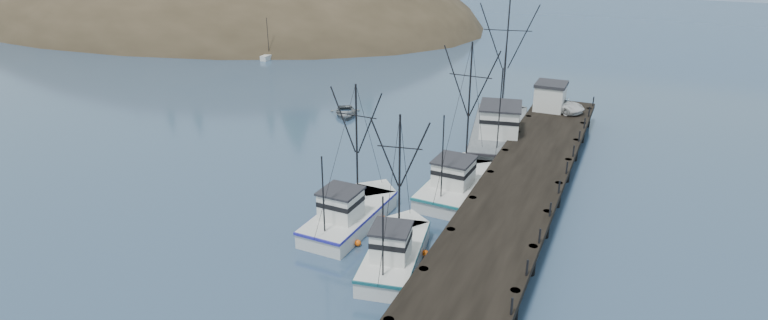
% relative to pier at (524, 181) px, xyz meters
% --- Properties ---
extents(ground, '(400.00, 400.00, 0.00)m').
position_rel_pier_xyz_m(ground, '(-14.00, -16.00, -1.69)').
color(ground, navy).
rests_on(ground, ground).
extents(pier, '(6.00, 44.00, 2.00)m').
position_rel_pier_xyz_m(pier, '(0.00, 0.00, 0.00)').
color(pier, black).
rests_on(pier, ground).
extents(headland, '(134.80, 78.00, 51.00)m').
position_rel_pier_xyz_m(headland, '(-88.95, 62.61, -6.24)').
color(headland, '#382D1E').
rests_on(headland, ground).
extents(moored_sailboats, '(17.91, 19.30, 6.35)m').
position_rel_pier_xyz_m(moored_sailboats, '(-48.70, 39.89, -1.36)').
color(moored_sailboats, silver).
rests_on(moored_sailboats, ground).
extents(trawler_near, '(4.51, 9.69, 9.98)m').
position_rel_pier_xyz_m(trawler_near, '(-5.49, -12.17, -0.87)').
color(trawler_near, silver).
rests_on(trawler_near, ground).
extents(trawler_mid, '(3.85, 10.38, 10.42)m').
position_rel_pier_xyz_m(trawler_mid, '(-10.35, -8.67, -0.87)').
color(trawler_mid, silver).
rests_on(trawler_mid, ground).
extents(trawler_far, '(4.39, 11.91, 12.08)m').
position_rel_pier_xyz_m(trawler_far, '(-4.95, -0.11, -0.87)').
color(trawler_far, silver).
rests_on(trawler_far, ground).
extents(work_vessel, '(7.61, 16.81, 13.84)m').
position_rel_pier_xyz_m(work_vessel, '(-4.60, 11.42, -0.46)').
color(work_vessel, slate).
rests_on(work_vessel, ground).
extents(pier_shed, '(3.00, 3.20, 2.80)m').
position_rel_pier_xyz_m(pier_shed, '(-1.15, 18.00, 1.73)').
color(pier_shed, silver).
rests_on(pier_shed, pier).
extents(pickup_truck, '(5.49, 4.19, 1.38)m').
position_rel_pier_xyz_m(pickup_truck, '(-0.09, 18.00, 1.00)').
color(pickup_truck, silver).
rests_on(pickup_truck, pier).
extents(motorboat, '(5.24, 5.78, 0.98)m').
position_rel_pier_xyz_m(motorboat, '(-22.12, 13.28, -1.69)').
color(motorboat, slate).
rests_on(motorboat, ground).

